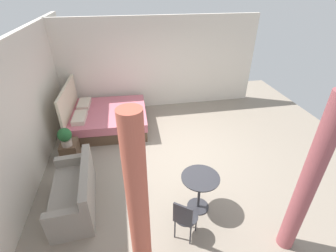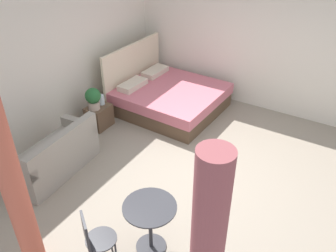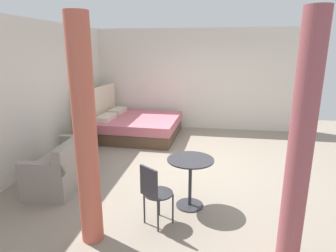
{
  "view_description": "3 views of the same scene",
  "coord_description": "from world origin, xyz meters",
  "px_view_note": "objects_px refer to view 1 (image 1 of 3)",
  "views": [
    {
      "loc": [
        -4.58,
        1.09,
        3.65
      ],
      "look_at": [
        -0.39,
        0.31,
        1.07
      ],
      "focal_mm": 25.92,
      "sensor_mm": 36.0,
      "label": 1
    },
    {
      "loc": [
        -4.1,
        -1.81,
        3.84
      ],
      "look_at": [
        -0.02,
        0.69,
        0.78
      ],
      "focal_mm": 37.32,
      "sensor_mm": 36.0,
      "label": 2
    },
    {
      "loc": [
        -5.49,
        -0.34,
        2.27
      ],
      "look_at": [
        -0.1,
        0.54,
        0.8
      ],
      "focal_mm": 31.0,
      "sensor_mm": 36.0,
      "label": 3
    }
  ],
  "objects_px": {
    "potted_plant": "(65,137)",
    "vase": "(68,137)",
    "nightstand": "(70,151)",
    "cafe_chair_near_window": "(185,217)",
    "couch": "(75,193)",
    "bed": "(107,118)",
    "balcony_table": "(200,187)"
  },
  "relations": [
    {
      "from": "bed",
      "to": "vase",
      "type": "bearing_deg",
      "value": 146.29
    },
    {
      "from": "potted_plant",
      "to": "cafe_chair_near_window",
      "type": "distance_m",
      "value": 3.21
    },
    {
      "from": "potted_plant",
      "to": "balcony_table",
      "type": "xyz_separation_m",
      "value": [
        -1.83,
        -2.54,
        -0.18
      ]
    },
    {
      "from": "potted_plant",
      "to": "balcony_table",
      "type": "relative_size",
      "value": 0.59
    },
    {
      "from": "vase",
      "to": "balcony_table",
      "type": "height_order",
      "value": "balcony_table"
    },
    {
      "from": "potted_plant",
      "to": "couch",
      "type": "bearing_deg",
      "value": -166.48
    },
    {
      "from": "couch",
      "to": "cafe_chair_near_window",
      "type": "distance_m",
      "value": 2.08
    },
    {
      "from": "nightstand",
      "to": "balcony_table",
      "type": "bearing_deg",
      "value": -127.21
    },
    {
      "from": "nightstand",
      "to": "vase",
      "type": "distance_m",
      "value": 0.35
    },
    {
      "from": "nightstand",
      "to": "cafe_chair_near_window",
      "type": "bearing_deg",
      "value": -139.66
    },
    {
      "from": "couch",
      "to": "vase",
      "type": "distance_m",
      "value": 1.64
    },
    {
      "from": "bed",
      "to": "cafe_chair_near_window",
      "type": "distance_m",
      "value": 4.06
    },
    {
      "from": "couch",
      "to": "balcony_table",
      "type": "xyz_separation_m",
      "value": [
        -0.46,
        -2.21,
        0.22
      ]
    },
    {
      "from": "cafe_chair_near_window",
      "to": "balcony_table",
      "type": "bearing_deg",
      "value": -36.14
    },
    {
      "from": "vase",
      "to": "nightstand",
      "type": "bearing_deg",
      "value": -176.16
    },
    {
      "from": "bed",
      "to": "vase",
      "type": "distance_m",
      "value": 1.48
    },
    {
      "from": "vase",
      "to": "balcony_table",
      "type": "relative_size",
      "value": 0.26
    },
    {
      "from": "potted_plant",
      "to": "cafe_chair_near_window",
      "type": "height_order",
      "value": "potted_plant"
    },
    {
      "from": "couch",
      "to": "cafe_chair_near_window",
      "type": "bearing_deg",
      "value": -119.85
    },
    {
      "from": "bed",
      "to": "couch",
      "type": "xyz_separation_m",
      "value": [
        -2.8,
        0.48,
        0.0
      ]
    },
    {
      "from": "couch",
      "to": "balcony_table",
      "type": "height_order",
      "value": "couch"
    },
    {
      "from": "couch",
      "to": "nightstand",
      "type": "relative_size",
      "value": 3.3
    },
    {
      "from": "potted_plant",
      "to": "vase",
      "type": "bearing_deg",
      "value": 1.22
    },
    {
      "from": "couch",
      "to": "potted_plant",
      "type": "bearing_deg",
      "value": 13.52
    },
    {
      "from": "couch",
      "to": "potted_plant",
      "type": "relative_size",
      "value": 3.6
    },
    {
      "from": "balcony_table",
      "to": "couch",
      "type": "bearing_deg",
      "value": 78.25
    },
    {
      "from": "bed",
      "to": "potted_plant",
      "type": "relative_size",
      "value": 4.88
    },
    {
      "from": "couch",
      "to": "vase",
      "type": "relative_size",
      "value": 8.23
    },
    {
      "from": "couch",
      "to": "nightstand",
      "type": "distance_m",
      "value": 1.5
    },
    {
      "from": "bed",
      "to": "potted_plant",
      "type": "height_order",
      "value": "bed"
    },
    {
      "from": "potted_plant",
      "to": "balcony_table",
      "type": "bearing_deg",
      "value": -125.71
    },
    {
      "from": "potted_plant",
      "to": "bed",
      "type": "bearing_deg",
      "value": -29.31
    }
  ]
}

